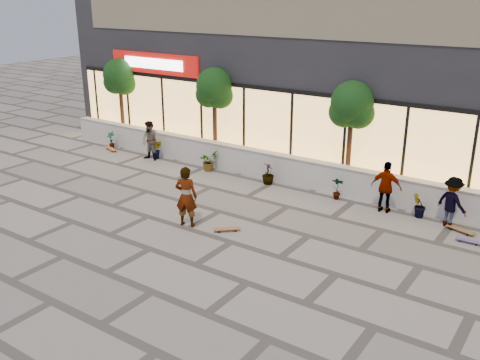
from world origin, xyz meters
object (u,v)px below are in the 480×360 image
Objects in this scene: skater_center at (186,196)px; skateboard_right_near at (461,230)px; tree_midwest at (214,90)px; skateboard_right_far at (469,241)px; skateboard_left at (111,149)px; tree_west at (120,79)px; skater_left at (150,141)px; skateboard_center at (227,229)px; skater_right_far at (452,202)px; tree_mideast at (352,107)px; skater_right_near at (386,187)px.

skater_center is 2.10× the size of skateboard_right_near.
skateboard_right_far is (10.77, -2.26, -2.91)m from tree_midwest.
skateboard_left is 0.97× the size of skateboard_right_near.
skateboard_left is at bearing -64.30° from tree_west.
skater_left is 12.70m from skateboard_right_near.
skateboard_left is (-9.37, 4.04, 0.00)m from skateboard_center.
skater_right_far is 0.85m from skateboard_right_near.
tree_midwest reaches higher than skater_left.
tree_midwest is 1.00× the size of tree_mideast.
skateboard_left is at bearing 175.37° from skateboard_right_far.
skater_left is 1.05× the size of skater_right_far.
skateboard_center is at bearing -3.60° from skateboard_left.
skater_right_near is at bearing 20.15° from skateboard_left.
tree_midwest reaches higher than skater_right_far.
tree_midwest is 4.47× the size of skateboard_left.
skater_right_near is (1.95, -1.40, -2.13)m from tree_mideast.
skateboard_right_far is at bearing 158.31° from skater_right_far.
skateboard_center is at bearing -104.25° from tree_mideast.
tree_west is 13.69m from skater_right_near.
tree_west is 1.00× the size of tree_midwest.
tree_midwest reaches higher than skateboard_center.
skateboard_right_near is (15.17, -0.14, 0.00)m from skateboard_left.
skater_right_near is 1.07× the size of skater_right_far.
skater_right_far is (6.68, 4.46, -0.15)m from skater_center.
skateboard_right_far is (4.77, -2.26, -2.91)m from tree_mideast.
skater_right_far reaches higher than skateboard_left.
skateboard_right_near is (5.80, 3.90, 0.01)m from skateboard_center.
skater_left is at bearing -169.66° from tree_mideast.
tree_mideast is 4.77m from skater_right_far.
skater_left is (3.21, -1.51, -2.15)m from tree_west.
skateboard_center is 6.99m from skateboard_right_near.
skateboard_center is at bearing -32.42° from skater_left.
skateboard_center is at bearing -50.31° from tree_midwest.
skater_right_near is at bearing -1.48° from skater_left.
skateboard_right_near is at bearing -9.51° from skateboard_center.
skater_center is at bearing -132.51° from skateboard_right_near.
tree_midwest reaches higher than skateboard_right_far.
tree_west is at bearing 180.00° from tree_midwest.
tree_midwest is 2.33× the size of skater_left.
tree_west and tree_midwest have the same top height.
tree_west is at bearing 170.26° from skateboard_right_far.
skateboard_left reaches higher than skateboard_right_far.
skater_right_far is 2.20× the size of skateboard_center.
skater_right_near is at bearing -35.71° from tree_mideast.
skater_right_near is at bearing -154.66° from skater_center.
tree_west is 15.72m from skater_right_far.
skateboard_right_near is (7.07, 4.23, -0.86)m from skater_center.
skater_right_far is (10.00, -1.40, -2.19)m from tree_midwest.
tree_mideast is at bearing 32.32° from skateboard_center.
tree_midwest is 3.48m from skater_left.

